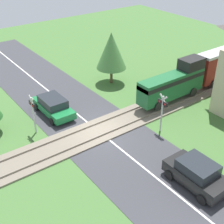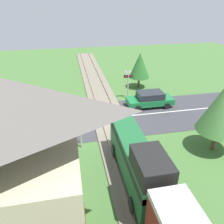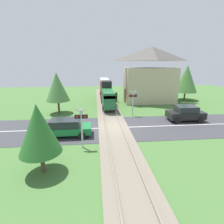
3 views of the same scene
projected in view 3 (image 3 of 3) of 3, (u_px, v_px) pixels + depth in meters
The scene contains 13 objects.
ground_plane at pixel (113, 128), 16.34m from camera, with size 60.00×60.00×0.00m, color #426B33.
road_surface at pixel (113, 128), 16.33m from camera, with size 48.00×6.40×0.02m.
track_bed at pixel (113, 127), 16.32m from camera, with size 2.80×48.00×0.24m.
train at pixel (106, 90), 26.27m from camera, with size 1.58×13.25×3.18m.
car_near_crossing at pixel (65, 127), 14.37m from camera, with size 4.24×1.88×1.44m.
car_far_side at pixel (186, 113), 18.20m from camera, with size 3.69×1.98×1.58m.
crossing_signal_west_approach at pixel (81, 122), 12.07m from camera, with size 0.90×0.18×2.95m.
crossing_signal_east_approach at pixel (133, 100), 19.57m from camera, with size 0.90×0.18×2.95m.
station_building at pixel (150, 76), 25.97m from camera, with size 8.08×3.93×8.12m.
pedestrian_by_station at pixel (116, 97), 27.06m from camera, with size 0.40×0.40×1.61m.
tree_by_station at pixel (186, 79), 27.70m from camera, with size 3.51×3.51×5.54m.
tree_roadside_hedge at pixel (57, 87), 20.30m from camera, with size 2.76×2.76×4.84m.
tree_beyond_track at pixel (39, 129), 9.13m from camera, with size 2.24×2.24×3.89m.
Camera 3 is at (-1.58, -15.23, 5.89)m, focal length 28.00 mm.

